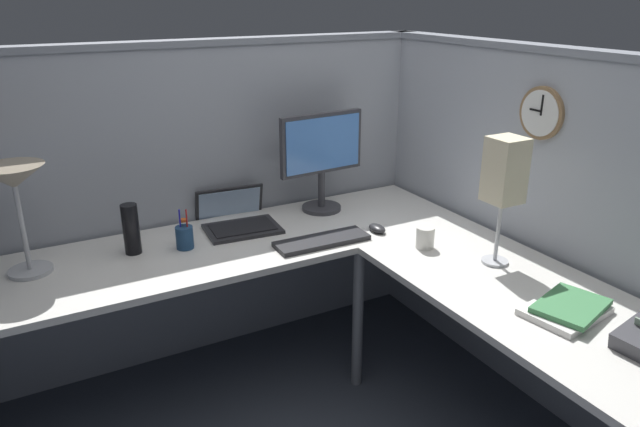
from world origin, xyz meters
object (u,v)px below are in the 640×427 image
(computer_mouse, at_px, (377,228))
(desk_lamp_paper, at_px, (505,174))
(coffee_mug, at_px, (425,238))
(wall_clock, at_px, (542,113))
(desk_lamp_dome, at_px, (14,186))
(laptop, at_px, (237,219))
(thermos_flask, at_px, (131,229))
(keyboard, at_px, (322,241))
(book_stack, at_px, (567,309))
(pen_cup, at_px, (185,237))
(monitor, at_px, (322,154))

(computer_mouse, bearing_deg, desk_lamp_paper, -64.99)
(coffee_mug, bearing_deg, wall_clock, -23.12)
(desk_lamp_dome, bearing_deg, wall_clock, -20.82)
(coffee_mug, bearing_deg, laptop, 132.90)
(thermos_flask, relative_size, desk_lamp_paper, 0.42)
(keyboard, relative_size, book_stack, 1.34)
(book_stack, relative_size, coffee_mug, 3.35)
(pen_cup, xyz_separation_m, book_stack, (1.00, -1.20, -0.03))
(keyboard, bearing_deg, book_stack, -63.59)
(desk_lamp_dome, height_order, pen_cup, desk_lamp_dome)
(keyboard, xyz_separation_m, desk_lamp_paper, (0.53, -0.52, 0.37))
(monitor, distance_m, pen_cup, 0.81)
(keyboard, height_order, pen_cup, pen_cup)
(laptop, xyz_separation_m, desk_lamp_paper, (0.78, -0.93, 0.36))
(pen_cup, bearing_deg, desk_lamp_paper, -35.19)
(pen_cup, relative_size, wall_clock, 0.82)
(monitor, bearing_deg, pen_cup, -169.76)
(keyboard, xyz_separation_m, thermos_flask, (-0.76, 0.30, 0.10))
(keyboard, relative_size, thermos_flask, 1.95)
(desk_lamp_paper, height_order, wall_clock, wall_clock)
(computer_mouse, bearing_deg, desk_lamp_dome, 167.91)
(monitor, xyz_separation_m, desk_lamp_dome, (-1.37, -0.07, 0.07))
(thermos_flask, distance_m, wall_clock, 1.78)
(coffee_mug, distance_m, wall_clock, 0.71)
(laptop, bearing_deg, pen_cup, -151.60)
(desk_lamp_paper, bearing_deg, wall_clock, 17.41)
(desk_lamp_dome, xyz_separation_m, thermos_flask, (0.40, -0.01, -0.25))
(monitor, height_order, wall_clock, wall_clock)
(desk_lamp_dome, height_order, coffee_mug, desk_lamp_dome)
(book_stack, xyz_separation_m, coffee_mug, (-0.08, 0.69, 0.03))
(keyboard, relative_size, computer_mouse, 4.13)
(desk_lamp_paper, distance_m, wall_clock, 0.34)
(monitor, height_order, desk_lamp_paper, desk_lamp_paper)
(monitor, bearing_deg, thermos_flask, -175.29)
(keyboard, height_order, computer_mouse, computer_mouse)
(monitor, bearing_deg, desk_lamp_paper, -70.21)
(computer_mouse, height_order, thermos_flask, thermos_flask)
(pen_cup, height_order, coffee_mug, pen_cup)
(laptop, relative_size, pen_cup, 2.27)
(monitor, bearing_deg, coffee_mug, -75.56)
(keyboard, distance_m, thermos_flask, 0.82)
(monitor, xyz_separation_m, computer_mouse, (0.08, -0.39, -0.28))
(pen_cup, height_order, thermos_flask, thermos_flask)
(desk_lamp_paper, relative_size, wall_clock, 2.41)
(monitor, distance_m, laptop, 0.53)
(desk_lamp_dome, xyz_separation_m, desk_lamp_paper, (1.70, -0.83, 0.02))
(desk_lamp_paper, bearing_deg, laptop, 129.99)
(laptop, distance_m, wall_clock, 1.45)
(laptop, relative_size, desk_lamp_dome, 0.92)
(thermos_flask, relative_size, wall_clock, 1.00)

